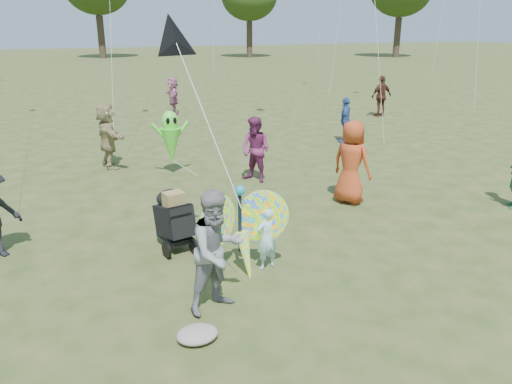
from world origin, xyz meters
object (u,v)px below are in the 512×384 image
(child_girl, at_px, (267,238))
(crowd_j, at_px, (173,96))
(crowd_d, at_px, (108,136))
(crowd_a, at_px, (351,162))
(crowd_h, at_px, (381,96))
(crowd_e, at_px, (256,150))
(adult_man, at_px, (217,251))
(crowd_c, at_px, (345,120))
(butterfly_kite, at_px, (242,231))
(jogging_stroller, at_px, (174,216))
(alien_kite, at_px, (171,139))

(child_girl, bearing_deg, crowd_j, -109.54)
(crowd_d, bearing_deg, crowd_a, -143.73)
(crowd_h, height_order, crowd_j, crowd_h)
(crowd_d, bearing_deg, crowd_e, -136.50)
(adult_man, xyz_separation_m, crowd_h, (11.19, 12.20, -0.02))
(crowd_c, relative_size, crowd_h, 0.88)
(crowd_j, height_order, butterfly_kite, crowd_j)
(crowd_j, height_order, jogging_stroller, crowd_j)
(butterfly_kite, bearing_deg, jogging_stroller, 120.05)
(jogging_stroller, height_order, butterfly_kite, butterfly_kite)
(crowd_h, bearing_deg, crowd_a, 45.48)
(adult_man, xyz_separation_m, crowd_c, (7.16, 8.48, -0.13))
(butterfly_kite, xyz_separation_m, alien_kite, (0.15, 5.96, 0.22))
(adult_man, height_order, crowd_j, adult_man)
(jogging_stroller, bearing_deg, crowd_h, 28.20)
(alien_kite, bearing_deg, child_girl, -87.29)
(child_girl, xyz_separation_m, jogging_stroller, (-1.24, 1.38, 0.07))
(child_girl, xyz_separation_m, adult_man, (-1.11, -0.88, 0.35))
(adult_man, distance_m, crowd_c, 11.10)
(crowd_a, height_order, crowd_c, crowd_a)
(alien_kite, bearing_deg, jogging_stroller, -101.86)
(child_girl, distance_m, crowd_j, 15.22)
(crowd_j, bearing_deg, child_girl, -1.55)
(crowd_d, distance_m, alien_kite, 2.01)
(crowd_a, xyz_separation_m, crowd_e, (-1.42, 2.26, -0.11))
(child_girl, relative_size, butterfly_kite, 0.62)
(child_girl, height_order, crowd_c, crowd_c)
(jogging_stroller, bearing_deg, crowd_d, 82.11)
(adult_man, bearing_deg, child_girl, 20.02)
(crowd_e, relative_size, butterfly_kite, 0.96)
(crowd_e, relative_size, jogging_stroller, 1.51)
(crowd_c, xyz_separation_m, crowd_d, (-7.83, -0.32, 0.15))
(crowd_d, xyz_separation_m, butterfly_kite, (1.35, -7.30, -0.17))
(crowd_e, xyz_separation_m, butterfly_kite, (-2.03, -4.59, -0.09))
(crowd_j, bearing_deg, jogging_stroller, -7.24)
(crowd_c, height_order, crowd_j, crowd_j)
(child_girl, relative_size, jogging_stroller, 0.98)
(crowd_h, distance_m, crowd_j, 9.11)
(crowd_e, height_order, alien_kite, alien_kite)
(jogging_stroller, bearing_deg, crowd_a, -0.77)
(crowd_d, height_order, butterfly_kite, crowd_d)
(adult_man, bearing_deg, jogging_stroller, 74.92)
(crowd_e, bearing_deg, alien_kite, -158.74)
(crowd_j, bearing_deg, alien_kite, -7.53)
(child_girl, relative_size, crowd_a, 0.58)
(adult_man, xyz_separation_m, crowd_j, (2.90, 15.99, -0.08))
(crowd_c, bearing_deg, crowd_d, -51.04)
(child_girl, relative_size, crowd_c, 0.71)
(adult_man, bearing_deg, crowd_d, 76.34)
(crowd_a, distance_m, butterfly_kite, 4.16)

